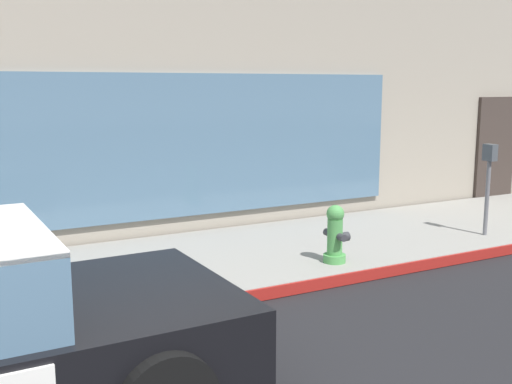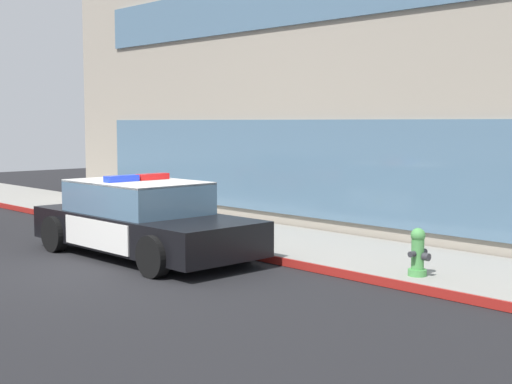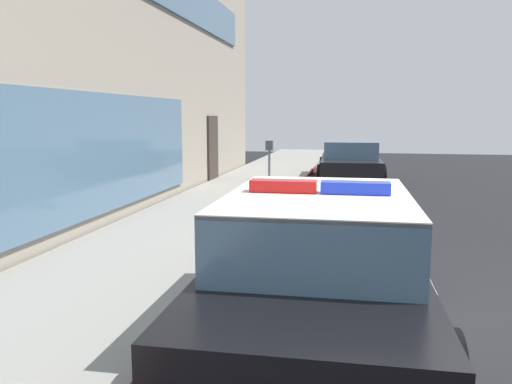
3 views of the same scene
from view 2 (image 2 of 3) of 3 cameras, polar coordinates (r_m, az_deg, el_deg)
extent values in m
plane|color=black|center=(12.26, -11.41, -6.11)|extent=(48.00, 48.00, 0.00)
cube|color=gray|center=(14.54, 1.43, -3.87)|extent=(48.00, 2.77, 0.15)
cube|color=maroon|center=(13.61, -2.82, -4.52)|extent=(28.80, 0.04, 0.14)
cube|color=slate|center=(15.83, 3.45, 1.91)|extent=(14.63, 0.08, 2.10)
cube|color=black|center=(13.35, -8.80, -2.93)|extent=(4.84, 1.95, 0.60)
cube|color=silver|center=(12.10, -4.63, -2.97)|extent=(1.66, 1.86, 0.05)
cube|color=silver|center=(14.73, -12.56, -1.56)|extent=(1.37, 1.86, 0.05)
cube|color=silver|center=(13.98, -5.83, -2.51)|extent=(2.02, 0.06, 0.51)
cube|color=silver|center=(12.92, -12.51, -3.29)|extent=(2.02, 0.06, 0.51)
cube|color=yellow|center=(13.99, -5.78, -2.51)|extent=(0.22, 0.02, 0.26)
cube|color=slate|center=(13.43, -9.30, -0.44)|extent=(2.53, 1.73, 0.60)
cube|color=silver|center=(13.41, -9.32, 0.80)|extent=(2.53, 1.73, 0.04)
cube|color=red|center=(13.59, -8.15, 1.22)|extent=(0.21, 0.64, 0.11)
cube|color=blue|center=(13.21, -10.54, 1.05)|extent=(0.21, 0.64, 0.11)
cylinder|color=black|center=(12.73, -1.19, -4.02)|extent=(0.68, 0.23, 0.68)
cylinder|color=black|center=(11.56, -8.09, -5.05)|extent=(0.68, 0.23, 0.68)
cylinder|color=black|center=(15.19, -9.32, -2.52)|extent=(0.68, 0.23, 0.68)
cylinder|color=black|center=(14.23, -15.58, -3.20)|extent=(0.68, 0.23, 0.68)
cylinder|color=#4C994C|center=(11.20, 12.58, -6.20)|extent=(0.28, 0.28, 0.10)
cylinder|color=#4C994C|center=(11.15, 12.61, -4.82)|extent=(0.19, 0.19, 0.45)
sphere|color=#4C994C|center=(11.10, 12.64, -3.34)|extent=(0.22, 0.22, 0.22)
cylinder|color=#333338|center=(11.09, 12.65, -2.95)|extent=(0.06, 0.06, 0.05)
cylinder|color=#333338|center=(11.02, 12.18, -4.80)|extent=(0.09, 0.10, 0.09)
cylinder|color=#333338|center=(11.26, 13.03, -4.61)|extent=(0.09, 0.10, 0.09)
cylinder|color=#333338|center=(11.07, 13.25, -5.00)|extent=(0.10, 0.12, 0.12)
camera|label=1|loc=(10.98, -27.16, 4.30)|focal=43.20mm
camera|label=3|loc=(17.44, -19.10, 4.11)|focal=35.84mm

